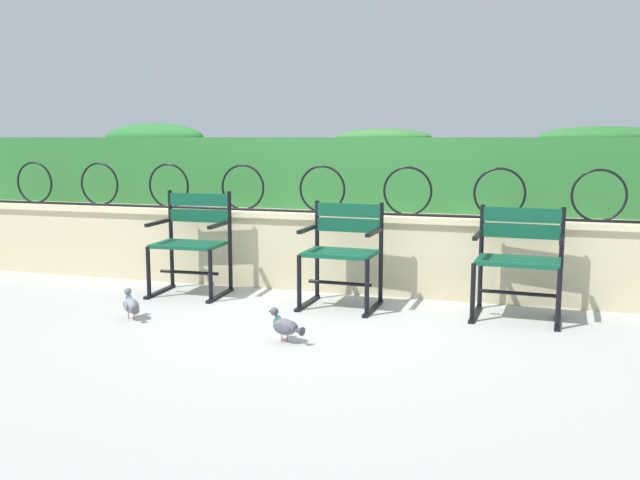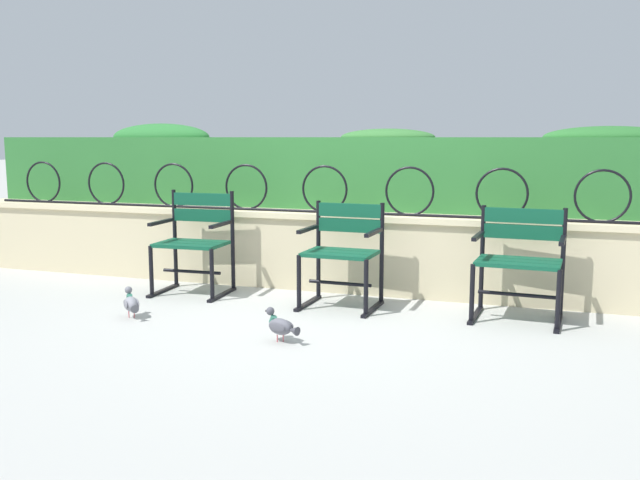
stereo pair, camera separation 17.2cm
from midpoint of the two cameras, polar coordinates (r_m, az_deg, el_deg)
ground_plane at (r=5.46m, az=-1.11°, el=-5.82°), size 60.00×60.00×0.00m
stone_wall at (r=6.12m, az=1.15°, el=-0.91°), size 7.92×0.41×0.69m
iron_arch_fence at (r=6.03m, az=-0.45°, el=4.00°), size 7.37×0.02×0.42m
hedge_row at (r=6.45m, az=1.93°, el=5.86°), size 7.76×0.48×0.80m
park_chair_left at (r=6.07m, az=-11.33°, el=0.00°), size 0.63×0.54×0.88m
park_chair_centre at (r=5.52m, az=1.00°, el=-0.82°), size 0.61×0.54×0.83m
park_chair_right at (r=5.35m, az=15.26°, el=-1.37°), size 0.66×0.55×0.83m
pigeon_near_chairs at (r=4.60m, az=-3.99°, el=-7.12°), size 0.28×0.17×0.22m
pigeon_far_side at (r=5.37m, az=-16.27°, el=-5.17°), size 0.23×0.24×0.22m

